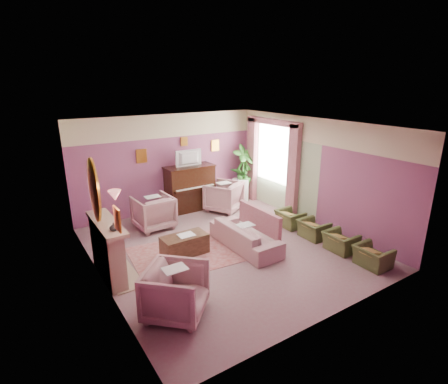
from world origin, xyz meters
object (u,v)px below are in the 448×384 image
sofa (245,231)px  floral_armchair_front (176,289)px  coffee_table (185,245)px  floral_armchair_left (153,210)px  television (190,157)px  olive_chair_c (313,227)px  olive_chair_a (373,253)px  olive_chair_d (290,216)px  side_table (240,190)px  olive_chair_b (341,239)px  piano (190,188)px  floral_armchair_right (224,195)px

sofa → floral_armchair_front: floral_armchair_front is taller
coffee_table → floral_armchair_left: size_ratio=1.04×
television → floral_armchair_front: size_ratio=0.84×
floral_armchair_left → olive_chair_c: 4.06m
floral_armchair_front → olive_chair_a: size_ratio=1.41×
sofa → olive_chair_a: size_ratio=2.86×
olive_chair_d → side_table: size_ratio=0.97×
television → sofa: (-0.11, -2.85, -1.21)m
olive_chair_b → floral_armchair_front: bearing=-179.3°
piano → floral_armchair_right: bearing=-38.7°
television → floral_armchair_front: (-2.50, -4.22, -1.12)m
olive_chair_d → side_table: (0.13, 2.44, 0.06)m
piano → coffee_table: bearing=-120.3°
floral_armchair_left → floral_armchair_front: same height
piano → side_table: size_ratio=2.00×
coffee_table → olive_chair_b: bearing=-30.2°
piano → olive_chair_d: bearing=-58.4°
side_table → floral_armchair_right: bearing=-152.9°
olive_chair_c → side_table: bearing=87.6°
floral_armchair_front → olive_chair_d: bearing=22.5°
olive_chair_c → side_table: size_ratio=0.97×
sofa → floral_armchair_left: (-1.33, 2.20, 0.09)m
television → side_table: 2.13m
side_table → floral_armchair_front: bearing=-135.6°
olive_chair_b → side_table: size_ratio=0.97×
floral_armchair_left → olive_chair_a: bearing=-55.2°
olive_chair_c → olive_chair_d: (0.00, 0.82, 0.00)m
television → olive_chair_d: size_ratio=1.18×
floral_armchair_front → olive_chair_a: (4.08, -0.77, -0.19)m
floral_armchair_front → olive_chair_a: bearing=-10.7°
coffee_table → side_table: 3.92m
floral_armchair_right → olive_chair_a: (0.81, -4.42, -0.19)m
floral_armchair_right → olive_chair_b: size_ratio=1.41×
floral_armchair_front → olive_chair_d: (4.08, 1.69, -0.19)m
side_table → sofa: bearing=-123.5°
television → olive_chair_c: 3.93m
coffee_table → sofa: sofa is taller
olive_chair_c → floral_armchair_right: bearing=106.2°
olive_chair_b → piano: bearing=110.6°
floral_armchair_left → olive_chair_b: (3.02, -3.52, -0.19)m
television → floral_armchair_right: bearing=-36.4°
coffee_table → floral_armchair_left: 1.78m
coffee_table → olive_chair_d: (3.02, -0.12, 0.07)m
coffee_table → sofa: bearing=-18.4°
floral_armchair_left → olive_chair_d: 3.56m
floral_armchair_left → olive_chair_a: floral_armchair_left is taller
piano → floral_armchair_right: size_ratio=1.46×
sofa → olive_chair_d: (1.69, 0.32, -0.10)m
olive_chair_b → olive_chair_d: (0.00, 1.64, 0.00)m
floral_armchair_left → coffee_table: bearing=-90.0°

